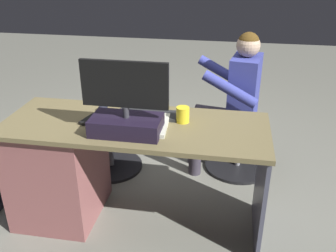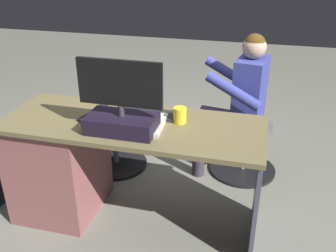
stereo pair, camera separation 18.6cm
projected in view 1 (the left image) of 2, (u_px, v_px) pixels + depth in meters
name	position (u px, v px, depth m)	size (l,w,h in m)	color
ground_plane	(149.00, 192.00, 2.83)	(10.00, 10.00, 0.00)	slate
desk	(74.00, 165.00, 2.45)	(1.59, 0.60, 0.72)	brown
monitor	(126.00, 114.00, 2.08)	(0.48, 0.22, 0.42)	black
keyboard	(151.00, 115.00, 2.33)	(0.42, 0.14, 0.02)	#232526
computer_mouse	(103.00, 108.00, 2.40)	(0.06, 0.10, 0.04)	#1F202B
cup	(183.00, 115.00, 2.24)	(0.08, 0.08, 0.09)	yellow
tv_remote	(89.00, 119.00, 2.28)	(0.04, 0.15, 0.02)	black
notebook_binder	(149.00, 125.00, 2.20)	(0.22, 0.30, 0.02)	beige
office_chair_teddy	(110.00, 142.00, 3.05)	(0.51, 0.51, 0.43)	black
teddy_bear	(107.00, 101.00, 2.90)	(0.24, 0.25, 0.36)	tan
visitor_chair	(239.00, 142.00, 3.05)	(0.53, 0.53, 0.43)	black
person	(233.00, 95.00, 2.87)	(0.55, 0.53, 1.12)	#383F93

